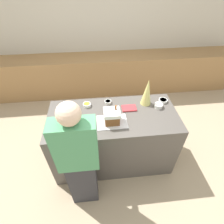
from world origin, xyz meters
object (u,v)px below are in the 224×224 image
(baking_tray, at_px, (112,122))
(candy_bowl_far_right, at_px, (108,102))
(gingerbread_house, at_px, (112,116))
(candy_bowl_near_tray_right, at_px, (163,100))
(mug, at_px, (54,133))
(candy_bowl_center_rear, at_px, (159,105))
(person, at_px, (79,161))
(candy_bowl_behind_tray, at_px, (61,108))
(cookbook, at_px, (129,108))
(decorative_tree, at_px, (147,92))
(candy_bowl_far_left, at_px, (87,105))

(baking_tray, distance_m, candy_bowl_far_right, 0.39)
(gingerbread_house, relative_size, candy_bowl_near_tray_right, 1.88)
(baking_tray, xyz_separation_m, mug, (-0.69, -0.15, 0.04))
(candy_bowl_center_rear, relative_size, candy_bowl_near_tray_right, 0.94)
(gingerbread_house, relative_size, person, 0.14)
(baking_tray, relative_size, candy_bowl_behind_tray, 3.10)
(gingerbread_house, xyz_separation_m, candy_bowl_behind_tray, (-0.67, 0.31, -0.08))
(candy_bowl_behind_tray, bearing_deg, person, -71.61)
(candy_bowl_center_rear, bearing_deg, candy_bowl_behind_tray, 176.24)
(cookbook, bearing_deg, mug, -158.00)
(decorative_tree, bearing_deg, candy_bowl_far_left, 178.30)
(candy_bowl_far_right, xyz_separation_m, candy_bowl_far_left, (-0.30, -0.04, 0.00))
(gingerbread_house, distance_m, person, 0.65)
(candy_bowl_far_right, distance_m, person, 0.95)
(cookbook, bearing_deg, gingerbread_house, -138.02)
(baking_tray, distance_m, candy_bowl_behind_tray, 0.74)
(candy_bowl_far_left, bearing_deg, baking_tray, -48.42)
(decorative_tree, relative_size, candy_bowl_far_left, 3.63)
(candy_bowl_far_right, xyz_separation_m, candy_bowl_center_rear, (0.69, -0.17, 0.01))
(baking_tray, height_order, gingerbread_house, gingerbread_house)
(person, bearing_deg, mug, 131.56)
(gingerbread_house, xyz_separation_m, candy_bowl_far_left, (-0.32, 0.35, -0.08))
(cookbook, distance_m, mug, 1.02)
(mug, bearing_deg, baking_tray, 12.12)
(candy_bowl_near_tray_right, bearing_deg, decorative_tree, -177.64)
(baking_tray, xyz_separation_m, candy_bowl_behind_tray, (-0.67, 0.31, 0.02))
(candy_bowl_center_rear, xyz_separation_m, cookbook, (-0.41, 0.01, -0.02))
(cookbook, relative_size, person, 0.12)
(cookbook, relative_size, mug, 2.50)
(candy_bowl_far_right, height_order, person, person)
(candy_bowl_far_right, height_order, candy_bowl_center_rear, candy_bowl_center_rear)
(decorative_tree, relative_size, cookbook, 1.97)
(candy_bowl_near_tray_right, bearing_deg, candy_bowl_far_right, 176.28)
(decorative_tree, distance_m, cookbook, 0.33)
(candy_bowl_behind_tray, bearing_deg, candy_bowl_near_tray_right, 1.05)
(candy_bowl_far_right, relative_size, candy_bowl_far_left, 0.90)
(cookbook, bearing_deg, person, -133.94)
(candy_bowl_far_left, bearing_deg, cookbook, -11.64)
(gingerbread_house, height_order, candy_bowl_far_right, gingerbread_house)
(candy_bowl_near_tray_right, bearing_deg, candy_bowl_center_rear, -132.45)
(person, bearing_deg, baking_tray, 48.40)
(decorative_tree, height_order, candy_bowl_behind_tray, decorative_tree)
(gingerbread_house, bearing_deg, cookbook, 41.98)
(decorative_tree, xyz_separation_m, candy_bowl_far_left, (-0.83, 0.02, -0.17))
(gingerbread_house, xyz_separation_m, candy_bowl_center_rear, (0.67, 0.23, -0.07))
(candy_bowl_far_right, bearing_deg, cookbook, -29.38)
(candy_bowl_behind_tray, relative_size, mug, 1.58)
(decorative_tree, xyz_separation_m, candy_bowl_center_rear, (0.16, -0.10, -0.16))
(candy_bowl_near_tray_right, height_order, mug, mug)
(gingerbread_house, distance_m, cookbook, 0.36)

